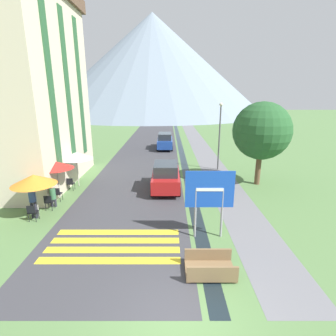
{
  "coord_description": "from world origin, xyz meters",
  "views": [
    {
      "loc": [
        -0.26,
        -5.81,
        6.06
      ],
      "look_at": [
        -0.33,
        10.0,
        1.57
      ],
      "focal_mm": 28.0,
      "sensor_mm": 36.0,
      "label": 1
    }
  ],
  "objects_px": {
    "road_sign": "(211,195)",
    "cafe_chair_far_right": "(72,183)",
    "parked_car_near": "(167,176)",
    "cafe_chair_middle": "(59,193)",
    "cafe_umbrella_rear_white": "(77,156)",
    "hotel_building": "(28,81)",
    "parked_car_far": "(166,141)",
    "streetlamp": "(221,131)",
    "cafe_chair_nearest": "(34,211)",
    "tree_by_path": "(263,131)",
    "footbridge": "(211,268)",
    "person_seated_near": "(54,195)",
    "cafe_umbrella_middle_red": "(58,165)",
    "person_standing_terrace": "(34,200)",
    "cafe_chair_near_left": "(50,201)",
    "cafe_umbrella_front_orange": "(35,179)"
  },
  "relations": [
    {
      "from": "road_sign",
      "to": "cafe_chair_far_right",
      "type": "xyz_separation_m",
      "value": [
        -8.06,
        5.72,
        -1.47
      ]
    },
    {
      "from": "parked_car_near",
      "to": "cafe_chair_middle",
      "type": "bearing_deg",
      "value": -162.88
    },
    {
      "from": "parked_car_near",
      "to": "cafe_umbrella_rear_white",
      "type": "height_order",
      "value": "cafe_umbrella_rear_white"
    },
    {
      "from": "hotel_building",
      "to": "parked_car_far",
      "type": "relative_size",
      "value": 2.92
    },
    {
      "from": "streetlamp",
      "to": "cafe_chair_nearest",
      "type": "bearing_deg",
      "value": -139.56
    },
    {
      "from": "tree_by_path",
      "to": "footbridge",
      "type": "bearing_deg",
      "value": -116.56
    },
    {
      "from": "footbridge",
      "to": "cafe_chair_nearest",
      "type": "distance_m",
      "value": 9.01
    },
    {
      "from": "hotel_building",
      "to": "cafe_chair_nearest",
      "type": "distance_m",
      "value": 9.13
    },
    {
      "from": "cafe_chair_middle",
      "to": "tree_by_path",
      "type": "height_order",
      "value": "tree_by_path"
    },
    {
      "from": "cafe_chair_far_right",
      "to": "person_seated_near",
      "type": "height_order",
      "value": "person_seated_near"
    },
    {
      "from": "cafe_chair_nearest",
      "to": "streetlamp",
      "type": "bearing_deg",
      "value": 62.11
    },
    {
      "from": "footbridge",
      "to": "cafe_chair_nearest",
      "type": "relative_size",
      "value": 2.0
    },
    {
      "from": "cafe_umbrella_middle_red",
      "to": "person_standing_terrace",
      "type": "height_order",
      "value": "cafe_umbrella_middle_red"
    },
    {
      "from": "streetlamp",
      "to": "tree_by_path",
      "type": "height_order",
      "value": "tree_by_path"
    },
    {
      "from": "person_seated_near",
      "to": "tree_by_path",
      "type": "height_order",
      "value": "tree_by_path"
    },
    {
      "from": "cafe_chair_near_left",
      "to": "cafe_umbrella_front_orange",
      "type": "xyz_separation_m",
      "value": [
        -0.23,
        -0.75,
        1.47
      ]
    },
    {
      "from": "cafe_umbrella_middle_red",
      "to": "tree_by_path",
      "type": "height_order",
      "value": "tree_by_path"
    },
    {
      "from": "parked_car_far",
      "to": "streetlamp",
      "type": "bearing_deg",
      "value": -62.24
    },
    {
      "from": "cafe_chair_far_right",
      "to": "cafe_chair_nearest",
      "type": "height_order",
      "value": "same"
    },
    {
      "from": "cafe_chair_near_left",
      "to": "tree_by_path",
      "type": "relative_size",
      "value": 0.15
    },
    {
      "from": "person_standing_terrace",
      "to": "cafe_umbrella_front_orange",
      "type": "bearing_deg",
      "value": 64.32
    },
    {
      "from": "cafe_chair_nearest",
      "to": "cafe_chair_middle",
      "type": "bearing_deg",
      "value": 106.7
    },
    {
      "from": "cafe_chair_far_right",
      "to": "streetlamp",
      "type": "height_order",
      "value": "streetlamp"
    },
    {
      "from": "cafe_chair_far_right",
      "to": "person_standing_terrace",
      "type": "relative_size",
      "value": 0.51
    },
    {
      "from": "parked_car_near",
      "to": "cafe_umbrella_front_orange",
      "type": "distance_m",
      "value": 7.63
    },
    {
      "from": "cafe_chair_middle",
      "to": "tree_by_path",
      "type": "xyz_separation_m",
      "value": [
        12.63,
        3.08,
        3.18
      ]
    },
    {
      "from": "footbridge",
      "to": "parked_car_near",
      "type": "height_order",
      "value": "parked_car_near"
    },
    {
      "from": "cafe_chair_middle",
      "to": "person_seated_near",
      "type": "distance_m",
      "value": 0.76
    },
    {
      "from": "tree_by_path",
      "to": "cafe_chair_nearest",
      "type": "bearing_deg",
      "value": -156.64
    },
    {
      "from": "parked_car_near",
      "to": "cafe_umbrella_middle_red",
      "type": "bearing_deg",
      "value": -168.43
    },
    {
      "from": "cafe_umbrella_front_orange",
      "to": "streetlamp",
      "type": "bearing_deg",
      "value": 38.82
    },
    {
      "from": "parked_car_far",
      "to": "person_seated_near",
      "type": "height_order",
      "value": "parked_car_far"
    },
    {
      "from": "cafe_chair_near_left",
      "to": "person_standing_terrace",
      "type": "xyz_separation_m",
      "value": [
        -0.33,
        -0.95,
        0.45
      ]
    },
    {
      "from": "footbridge",
      "to": "cafe_umbrella_middle_red",
      "type": "xyz_separation_m",
      "value": [
        -8.0,
        7.03,
        1.8
      ]
    },
    {
      "from": "parked_car_near",
      "to": "person_seated_near",
      "type": "height_order",
      "value": "parked_car_near"
    },
    {
      "from": "road_sign",
      "to": "cafe_umbrella_rear_white",
      "type": "distance_m",
      "value": 10.24
    },
    {
      "from": "cafe_chair_nearest",
      "to": "person_seated_near",
      "type": "bearing_deg",
      "value": 102.27
    },
    {
      "from": "cafe_chair_far_right",
      "to": "cafe_umbrella_rear_white",
      "type": "xyz_separation_m",
      "value": [
        0.23,
        0.88,
        1.6
      ]
    },
    {
      "from": "hotel_building",
      "to": "parked_car_near",
      "type": "relative_size",
      "value": 3.35
    },
    {
      "from": "road_sign",
      "to": "streetlamp",
      "type": "distance_m",
      "value": 10.98
    },
    {
      "from": "cafe_chair_middle",
      "to": "footbridge",
      "type": "bearing_deg",
      "value": -35.33
    },
    {
      "from": "footbridge",
      "to": "tree_by_path",
      "type": "relative_size",
      "value": 0.3
    },
    {
      "from": "streetlamp",
      "to": "footbridge",
      "type": "bearing_deg",
      "value": -101.54
    },
    {
      "from": "cafe_chair_nearest",
      "to": "hotel_building",
      "type": "bearing_deg",
      "value": 133.98
    },
    {
      "from": "person_seated_near",
      "to": "cafe_umbrella_front_orange",
      "type": "bearing_deg",
      "value": -102.71
    },
    {
      "from": "parked_car_far",
      "to": "cafe_umbrella_front_orange",
      "type": "distance_m",
      "value": 18.33
    },
    {
      "from": "footbridge",
      "to": "cafe_umbrella_front_orange",
      "type": "relative_size",
      "value": 0.76
    },
    {
      "from": "cafe_umbrella_middle_red",
      "to": "footbridge",
      "type": "bearing_deg",
      "value": -41.29
    },
    {
      "from": "cafe_chair_nearest",
      "to": "road_sign",
      "type": "bearing_deg",
      "value": 11.8
    },
    {
      "from": "person_standing_terrace",
      "to": "streetlamp",
      "type": "relative_size",
      "value": 0.31
    }
  ]
}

